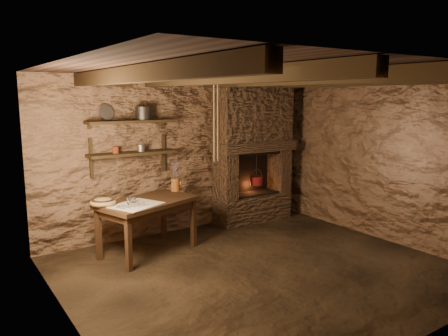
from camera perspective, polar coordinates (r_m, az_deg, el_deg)
floor at (r=5.51m, az=4.63°, el=-13.09°), size 4.50×4.50×0.00m
back_wall at (r=6.83m, az=-5.75°, el=1.74°), size 4.50×0.04×2.40m
front_wall at (r=3.85m, az=23.79°, el=-4.97°), size 4.50×0.04×2.40m
left_wall at (r=4.17m, az=-20.14°, el=-3.68°), size 0.04×4.00×2.40m
right_wall at (r=6.79m, az=19.79°, el=1.19°), size 0.04×4.00×2.40m
ceiling at (r=5.10m, az=4.99°, el=12.70°), size 4.50×4.00×0.04m
beam_far_left at (r=4.32m, az=-11.09°, el=11.97°), size 0.14×3.95×0.16m
beam_mid_left at (r=4.80m, az=0.22°, el=11.86°), size 0.14×3.95×0.16m
beam_mid_right at (r=5.42m, az=9.18°, el=11.46°), size 0.14×3.95×0.16m
beam_far_right at (r=6.15m, az=16.14°, el=10.96°), size 0.14×3.95×0.16m
shelf_lower at (r=6.31m, az=-11.89°, el=1.88°), size 1.25×0.30×0.04m
shelf_upper at (r=6.27m, az=-12.03°, el=5.96°), size 1.25×0.30×0.04m
hearth at (r=7.31m, az=3.79°, el=2.48°), size 1.43×0.51×2.30m
work_table at (r=6.00m, az=-9.92°, el=-7.30°), size 1.44×1.08×0.73m
linen_cloth at (r=5.68m, az=-11.41°, el=-4.75°), size 0.74×0.68×0.01m
pewter_cutlery_row at (r=5.66m, az=-11.34°, el=-4.70°), size 0.54×0.38×0.01m
drinking_glasses at (r=5.78m, az=-11.69°, el=-4.08°), size 0.19×0.06×0.08m
stoneware_jug at (r=6.39m, az=-6.37°, el=-1.40°), size 0.16×0.16×0.43m
wooden_bowl at (r=5.75m, az=-15.52°, el=-4.36°), size 0.35×0.35×0.12m
iron_stockpot at (r=6.34m, az=-10.51°, el=6.96°), size 0.22×0.22×0.16m
tin_pan at (r=6.25m, az=-15.16°, el=7.05°), size 0.24×0.15×0.23m
small_kettle at (r=6.35m, az=-10.80°, el=2.58°), size 0.17×0.15×0.15m
rusty_tin at (r=6.22m, az=-13.96°, el=2.30°), size 0.10×0.10×0.09m
red_pot at (r=7.37m, az=4.23°, el=-1.58°), size 0.23×0.23×0.54m
hanging_ropes at (r=5.98m, az=-1.08°, el=6.48°), size 0.08×0.08×1.20m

